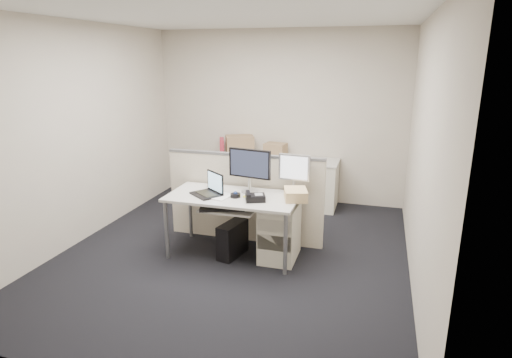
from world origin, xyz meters
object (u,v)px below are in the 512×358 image
(desk_phone, at_px, (255,198))
(desk, at_px, (233,201))
(monitor_main, at_px, (250,171))
(laptop, at_px, (206,185))

(desk_phone, bearing_deg, desk, 139.38)
(monitor_main, relative_size, desk_phone, 2.42)
(desk, distance_m, laptop, 0.37)
(desk, xyz_separation_m, monitor_main, (0.15, 0.18, 0.33))
(desk, xyz_separation_m, desk_phone, (0.30, -0.10, 0.10))
(desk, bearing_deg, desk_phone, -18.75)
(desk, height_order, desk_phone, desk_phone)
(desk, distance_m, desk_phone, 0.33)
(desk, relative_size, monitor_main, 2.88)
(desk, relative_size, desk_phone, 6.97)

